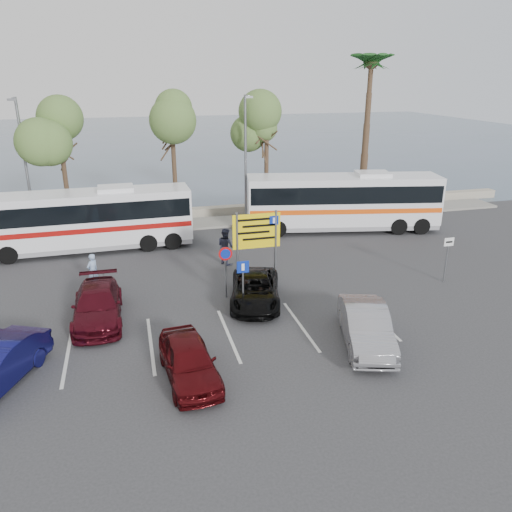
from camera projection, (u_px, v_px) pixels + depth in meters
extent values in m
plane|color=#303032|center=(253.00, 319.00, 20.15)|extent=(120.00, 120.00, 0.00)
cube|color=gray|center=(200.00, 223.00, 32.85)|extent=(44.00, 2.40, 0.15)
cube|color=gray|center=(196.00, 212.00, 34.59)|extent=(48.00, 0.80, 0.60)
plane|color=#3E5764|center=(154.00, 140.00, 74.69)|extent=(140.00, 140.00, 0.00)
cylinder|color=#382619|center=(67.00, 191.00, 30.06)|extent=(0.28, 0.28, 5.04)
cylinder|color=#382619|center=(175.00, 181.00, 31.51)|extent=(0.28, 0.28, 5.60)
cylinder|color=#382619|center=(266.00, 180.00, 33.00)|extent=(0.28, 0.28, 5.18)
cylinder|color=#382619|center=(366.00, 140.00, 33.84)|extent=(0.48, 0.48, 10.00)
cylinder|color=slate|center=(26.00, 170.00, 28.72)|extent=(0.16, 0.16, 8.00)
cylinder|color=slate|center=(13.00, 98.00, 26.95)|extent=(0.12, 0.90, 0.12)
cube|color=slate|center=(12.00, 100.00, 26.52)|extent=(0.45, 0.25, 0.12)
cylinder|color=slate|center=(246.00, 160.00, 31.80)|extent=(0.16, 0.16, 8.00)
cylinder|color=slate|center=(247.00, 96.00, 30.04)|extent=(0.12, 0.90, 0.12)
cube|color=slate|center=(249.00, 97.00, 29.60)|extent=(0.45, 0.25, 0.12)
cylinder|color=slate|center=(237.00, 252.00, 22.47)|extent=(0.12, 0.12, 3.60)
cylinder|color=slate|center=(275.00, 248.00, 22.89)|extent=(0.12, 0.12, 3.60)
cube|color=yellow|center=(256.00, 231.00, 22.37)|extent=(2.20, 0.06, 1.60)
cube|color=#0C2699|center=(274.00, 220.00, 22.36)|extent=(0.42, 0.01, 0.42)
cylinder|color=slate|center=(226.00, 274.00, 21.81)|extent=(0.07, 0.07, 2.20)
cylinder|color=#B20C0C|center=(225.00, 254.00, 21.46)|extent=(0.60, 0.03, 0.60)
cylinder|color=slate|center=(243.00, 287.00, 20.45)|extent=(0.07, 0.07, 2.20)
cube|color=#0C2699|center=(243.00, 267.00, 20.13)|extent=(0.50, 0.03, 0.50)
cylinder|color=slate|center=(446.00, 260.00, 23.46)|extent=(0.07, 0.07, 2.20)
cube|color=white|center=(449.00, 242.00, 23.13)|extent=(0.50, 0.03, 0.40)
cube|color=white|center=(86.00, 217.00, 27.43)|extent=(11.42, 2.67, 2.80)
cube|color=black|center=(85.00, 208.00, 27.26)|extent=(11.20, 2.70, 1.00)
cube|color=#970E0B|center=(87.00, 225.00, 27.58)|extent=(11.31, 2.69, 0.28)
cube|color=gray|center=(89.00, 241.00, 27.91)|extent=(11.31, 2.64, 0.52)
cube|color=white|center=(83.00, 190.00, 26.91)|extent=(1.93, 1.56, 0.23)
cube|color=white|center=(343.00, 199.00, 31.02)|extent=(12.11, 4.74, 2.91)
cube|color=black|center=(343.00, 191.00, 30.84)|extent=(11.88, 4.73, 1.04)
cube|color=#ED500D|center=(342.00, 207.00, 31.18)|extent=(12.00, 4.75, 0.30)
cube|color=gray|center=(341.00, 222.00, 31.52)|extent=(11.99, 4.69, 0.54)
cube|color=white|center=(344.00, 174.00, 30.48)|extent=(2.24, 1.93, 0.24)
imported|color=#470B15|center=(98.00, 305.00, 19.86)|extent=(1.89, 4.61, 1.33)
imported|color=#4B0A0E|center=(189.00, 360.00, 16.03)|extent=(1.90, 4.02, 1.33)
imported|color=black|center=(255.00, 290.00, 21.42)|extent=(3.10, 4.79, 1.23)
imported|color=gray|center=(366.00, 326.00, 18.06)|extent=(2.69, 4.65, 1.45)
imported|color=#8FA9D0|center=(93.00, 271.00, 22.92)|extent=(0.70, 0.70, 1.64)
imported|color=#303348|center=(226.00, 246.00, 25.78)|extent=(1.08, 1.16, 1.91)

